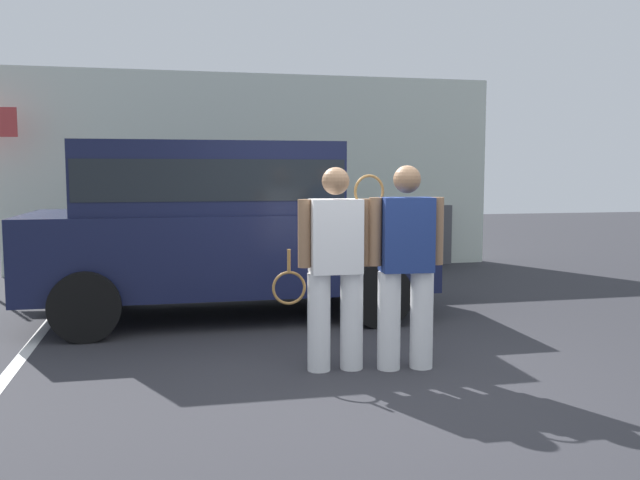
{
  "coord_description": "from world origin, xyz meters",
  "views": [
    {
      "loc": [
        -1.57,
        -5.22,
        1.72
      ],
      "look_at": [
        -0.12,
        1.2,
        1.05
      ],
      "focal_mm": 37.78,
      "sensor_mm": 36.0,
      "label": 1
    }
  ],
  "objects_px": {
    "parked_suv": "(221,220)",
    "tennis_player_man": "(335,266)",
    "tennis_player_woman": "(406,264)",
    "potted_plant_by_porch": "(384,242)",
    "potted_plant_secondary": "(420,247)"
  },
  "relations": [
    {
      "from": "tennis_player_man",
      "to": "potted_plant_secondary",
      "type": "relative_size",
      "value": 2.45
    },
    {
      "from": "potted_plant_secondary",
      "to": "parked_suv",
      "type": "bearing_deg",
      "value": -140.11
    },
    {
      "from": "parked_suv",
      "to": "tennis_player_man",
      "type": "height_order",
      "value": "parked_suv"
    },
    {
      "from": "parked_suv",
      "to": "tennis_player_man",
      "type": "relative_size",
      "value": 2.63
    },
    {
      "from": "tennis_player_woman",
      "to": "potted_plant_by_porch",
      "type": "bearing_deg",
      "value": -101.4
    },
    {
      "from": "potted_plant_secondary",
      "to": "tennis_player_woman",
      "type": "bearing_deg",
      "value": -112.34
    },
    {
      "from": "tennis_player_man",
      "to": "tennis_player_woman",
      "type": "height_order",
      "value": "tennis_player_woman"
    },
    {
      "from": "tennis_player_man",
      "to": "tennis_player_woman",
      "type": "bearing_deg",
      "value": 172.96
    },
    {
      "from": "potted_plant_by_porch",
      "to": "potted_plant_secondary",
      "type": "height_order",
      "value": "potted_plant_by_porch"
    },
    {
      "from": "tennis_player_man",
      "to": "potted_plant_secondary",
      "type": "bearing_deg",
      "value": -115.79
    },
    {
      "from": "potted_plant_by_porch",
      "to": "potted_plant_secondary",
      "type": "xyz_separation_m",
      "value": [
        0.72,
        0.15,
        -0.11
      ]
    },
    {
      "from": "tennis_player_woman",
      "to": "potted_plant_secondary",
      "type": "xyz_separation_m",
      "value": [
        2.32,
        5.64,
        -0.53
      ]
    },
    {
      "from": "tennis_player_man",
      "to": "potted_plant_by_porch",
      "type": "relative_size",
      "value": 1.91
    },
    {
      "from": "tennis_player_man",
      "to": "potted_plant_secondary",
      "type": "height_order",
      "value": "tennis_player_man"
    },
    {
      "from": "parked_suv",
      "to": "potted_plant_secondary",
      "type": "xyz_separation_m",
      "value": [
        3.7,
        3.09,
        -0.75
      ]
    }
  ]
}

